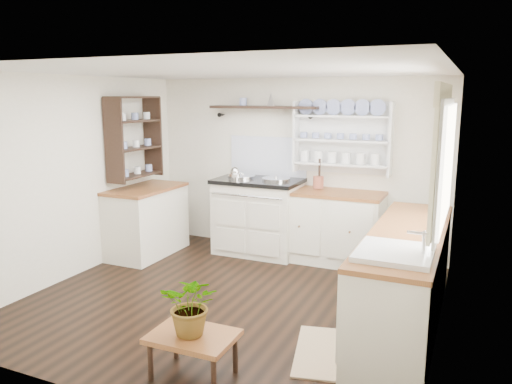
% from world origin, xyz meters
% --- Properties ---
extents(floor, '(4.00, 3.80, 0.01)m').
position_xyz_m(floor, '(0.00, 0.00, 0.00)').
color(floor, black).
rests_on(floor, ground).
extents(wall_back, '(4.00, 0.02, 2.30)m').
position_xyz_m(wall_back, '(0.00, 1.90, 1.15)').
color(wall_back, silver).
rests_on(wall_back, ground).
extents(wall_right, '(0.02, 3.80, 2.30)m').
position_xyz_m(wall_right, '(2.00, 0.00, 1.15)').
color(wall_right, silver).
rests_on(wall_right, ground).
extents(wall_left, '(0.02, 3.80, 2.30)m').
position_xyz_m(wall_left, '(-2.00, 0.00, 1.15)').
color(wall_left, silver).
rests_on(wall_left, ground).
extents(ceiling, '(4.00, 3.80, 0.01)m').
position_xyz_m(ceiling, '(0.00, 0.00, 2.30)').
color(ceiling, white).
rests_on(ceiling, wall_back).
extents(window, '(0.08, 1.55, 1.22)m').
position_xyz_m(window, '(1.95, 0.15, 1.56)').
color(window, white).
rests_on(window, wall_right).
extents(aga_cooker, '(1.12, 0.77, 1.03)m').
position_xyz_m(aga_cooker, '(-0.39, 1.57, 0.51)').
color(aga_cooker, beige).
rests_on(aga_cooker, floor).
extents(back_cabinets, '(1.27, 0.63, 0.90)m').
position_xyz_m(back_cabinets, '(0.60, 1.60, 0.46)').
color(back_cabinets, '#ECE6CB').
rests_on(back_cabinets, floor).
extents(right_cabinets, '(0.62, 2.43, 0.90)m').
position_xyz_m(right_cabinets, '(1.70, 0.10, 0.46)').
color(right_cabinets, '#ECE6CB').
rests_on(right_cabinets, floor).
extents(belfast_sink, '(0.55, 0.60, 0.45)m').
position_xyz_m(belfast_sink, '(1.70, -0.65, 0.80)').
color(belfast_sink, white).
rests_on(belfast_sink, right_cabinets).
extents(left_cabinets, '(0.62, 1.13, 0.90)m').
position_xyz_m(left_cabinets, '(-1.70, 0.90, 0.46)').
color(left_cabinets, '#ECE6CB').
rests_on(left_cabinets, floor).
extents(plate_rack, '(1.20, 0.22, 0.90)m').
position_xyz_m(plate_rack, '(0.65, 1.86, 1.56)').
color(plate_rack, white).
rests_on(plate_rack, wall_back).
extents(high_shelf, '(1.50, 0.29, 0.16)m').
position_xyz_m(high_shelf, '(-0.40, 1.78, 1.91)').
color(high_shelf, black).
rests_on(high_shelf, wall_back).
extents(left_shelving, '(0.28, 0.80, 1.05)m').
position_xyz_m(left_shelving, '(-1.84, 0.90, 1.55)').
color(left_shelving, black).
rests_on(left_shelving, wall_left).
extents(kettle, '(0.18, 0.18, 0.22)m').
position_xyz_m(kettle, '(-0.67, 1.45, 1.04)').
color(kettle, silver).
rests_on(kettle, aga_cooker).
extents(utensil_crock, '(0.13, 0.13, 0.16)m').
position_xyz_m(utensil_crock, '(0.39, 1.68, 0.99)').
color(utensil_crock, '#974C37').
rests_on(utensil_crock, back_cabinets).
extents(center_table, '(0.63, 0.46, 0.34)m').
position_xyz_m(center_table, '(0.39, -1.40, 0.30)').
color(center_table, brown).
rests_on(center_table, floor).
extents(potted_plant, '(0.49, 0.45, 0.47)m').
position_xyz_m(potted_plant, '(0.39, -1.40, 0.57)').
color(potted_plant, '#3F7233').
rests_on(potted_plant, center_table).
extents(floor_rug, '(0.73, 0.95, 0.02)m').
position_xyz_m(floor_rug, '(1.23, -0.66, 0.01)').
color(floor_rug, '#9A7D59').
rests_on(floor_rug, floor).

